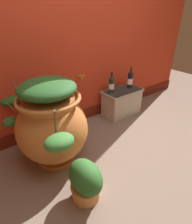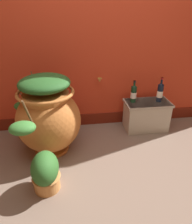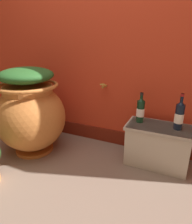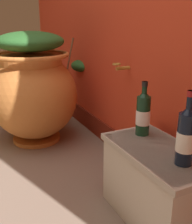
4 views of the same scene
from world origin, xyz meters
name	(u,v)px [view 4 (image 4 of 4)]	position (x,y,z in m)	size (l,w,h in m)	color
terracotta_urn	(33,88)	(-0.65, 0.59, 0.46)	(0.76, 1.21, 0.91)	#C17033
stone_ledge	(157,183)	(0.62, 0.88, 0.21)	(0.60, 0.33, 0.40)	beige
wine_bottle_left	(186,135)	(0.78, 0.89, 0.53)	(0.08, 0.08, 0.33)	black
wine_bottle_middle	(143,112)	(0.43, 0.92, 0.53)	(0.08, 0.08, 0.29)	black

